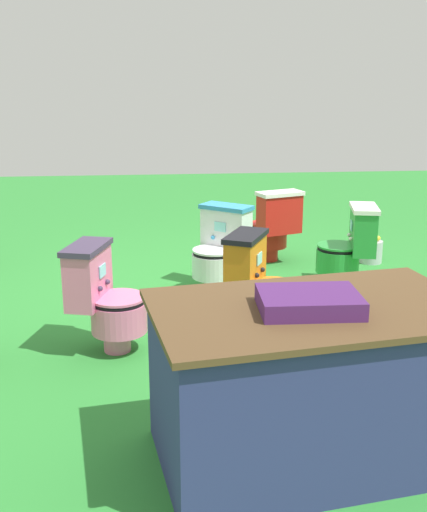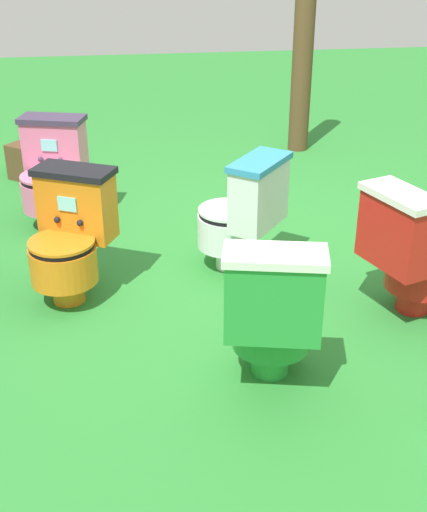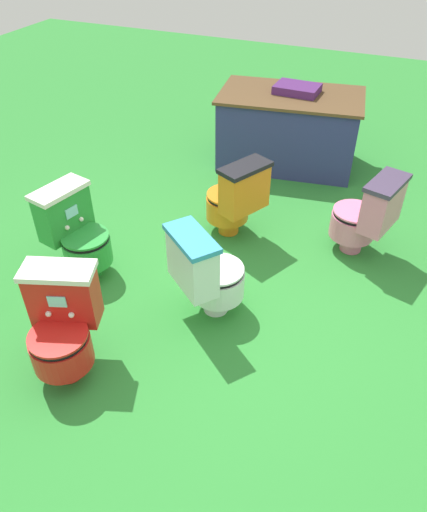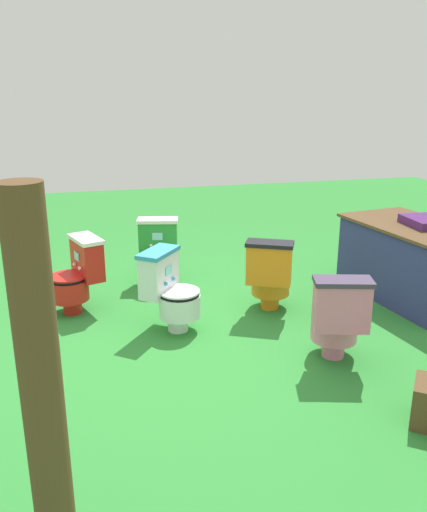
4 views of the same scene
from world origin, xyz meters
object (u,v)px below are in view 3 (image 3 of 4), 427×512
(toilet_red, at_px, (62,325))
(toilet_pink, at_px, (366,215))
(toilet_white, at_px, (207,274))
(toilet_green, at_px, (77,233))
(toilet_orange, at_px, (235,199))
(vendor_table, at_px, (288,129))

(toilet_red, bearing_deg, toilet_pink, -147.05)
(toilet_red, height_order, toilet_white, same)
(toilet_green, bearing_deg, toilet_red, 42.72)
(toilet_orange, bearing_deg, toilet_pink, -54.84)
(toilet_white, bearing_deg, toilet_orange, 138.02)
(toilet_white, bearing_deg, vendor_table, 131.32)
(toilet_green, height_order, vendor_table, vendor_table)
(toilet_pink, relative_size, vendor_table, 0.46)
(toilet_white, bearing_deg, toilet_red, -90.07)
(toilet_green, distance_m, toilet_white, 1.12)
(toilet_green, xyz_separation_m, toilet_orange, (0.94, 0.94, 0.00))
(toilet_pink, distance_m, toilet_orange, 1.08)
(toilet_red, relative_size, toilet_green, 1.00)
(toilet_red, height_order, toilet_orange, same)
(toilet_green, height_order, toilet_white, same)
(toilet_pink, distance_m, vendor_table, 1.70)
(toilet_green, relative_size, toilet_white, 1.00)
(toilet_red, bearing_deg, vendor_table, -117.59)
(toilet_green, bearing_deg, toilet_orange, 147.39)
(toilet_pink, xyz_separation_m, toilet_orange, (-1.06, -0.17, 0.00))
(toilet_red, relative_size, vendor_table, 0.46)
(toilet_pink, bearing_deg, toilet_orange, 114.91)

